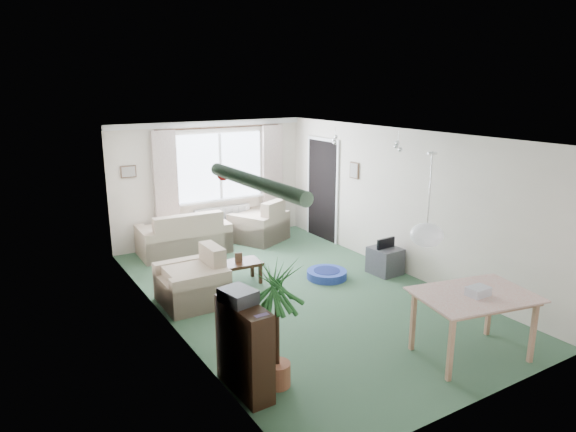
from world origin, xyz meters
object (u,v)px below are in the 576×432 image
armchair_left (191,276)px  houseplant (277,325)px  bookshelf (244,348)px  pet_bed (327,274)px  dining_table (472,326)px  coffee_table (237,273)px  tv_cube (385,261)px  armchair_corner (259,220)px  sofa (184,232)px

armchair_left → houseplant: 2.48m
bookshelf → pet_bed: (2.58, 2.14, -0.42)m
dining_table → coffee_table: bearing=111.2°
dining_table → tv_cube: (0.98, 2.56, -0.16)m
armchair_left → tv_cube: bearing=80.8°
armchair_corner → dining_table: (-0.07, -5.33, -0.05)m
sofa → pet_bed: sofa is taller
armchair_corner → armchair_left: (-2.29, -2.22, -0.02)m
dining_table → tv_cube: 2.75m
dining_table → bookshelf: bearing=163.7°
houseplant → pet_bed: size_ratio=2.13×
armchair_corner → bookshelf: size_ratio=0.99×
armchair_left → pet_bed: armchair_left is taller
houseplant → dining_table: (2.23, -0.64, -0.32)m
pet_bed → coffee_table: bearing=157.4°
armchair_left → pet_bed: size_ratio=1.40×
armchair_corner → bookshelf: bookshelf is taller
houseplant → tv_cube: 3.77m
coffee_table → pet_bed: size_ratio=1.20×
dining_table → tv_cube: dining_table is taller
armchair_corner → armchair_left: armchair_corner is taller
bookshelf → pet_bed: bookshelf is taller
dining_table → pet_bed: bearing=89.6°
sofa → tv_cube: (2.49, -2.79, -0.19)m
pet_bed → dining_table: bearing=-90.4°
houseplant → coffee_table: bearing=72.5°
armchair_left → pet_bed: (2.24, -0.22, -0.34)m
coffee_table → pet_bed: bearing=-22.6°
armchair_corner → tv_cube: size_ratio=1.95×
armchair_left → dining_table: (2.22, -3.11, -0.03)m
armchair_corner → tv_cube: armchair_corner is taller
sofa → pet_bed: 2.92m
bookshelf → tv_cube: 3.99m
sofa → dining_table: size_ratio=1.35×
sofa → tv_cube: 3.74m
sofa → coffee_table: (0.17, -1.90, -0.23)m
pet_bed → armchair_corner: bearing=88.7°
houseplant → tv_cube: houseplant is taller
houseplant → tv_cube: bearing=30.9°
dining_table → tv_cube: bearing=69.0°
coffee_table → bookshelf: bookshelf is taller
bookshelf → houseplant: 0.41m
tv_cube → coffee_table: bearing=156.1°
sofa → armchair_left: (-0.71, -2.24, 0.00)m
armchair_corner → bookshelf: (-2.63, -4.58, 0.06)m
bookshelf → dining_table: size_ratio=0.79×
sofa → dining_table: sofa is taller
pet_bed → tv_cube: bearing=-18.6°
houseplant → armchair_left: bearing=89.7°
armchair_left → tv_cube: size_ratio=1.88×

